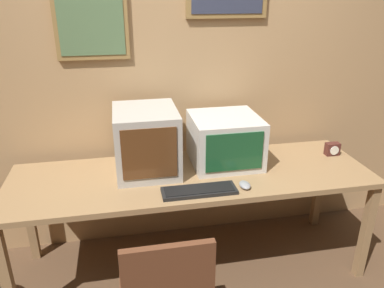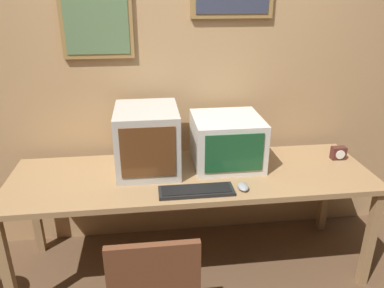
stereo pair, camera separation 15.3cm
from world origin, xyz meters
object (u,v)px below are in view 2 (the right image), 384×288
(monitor_left, at_px, (147,139))
(monitor_right, at_px, (227,141))
(keyboard_main, at_px, (196,191))
(mouse_near_keyboard, at_px, (243,187))
(desk_clock, at_px, (338,153))

(monitor_left, bearing_deg, monitor_right, 1.98)
(keyboard_main, xyz_separation_m, mouse_near_keyboard, (0.29, 0.01, 0.00))
(monitor_left, distance_m, keyboard_main, 0.50)
(keyboard_main, xyz_separation_m, desk_clock, (1.06, 0.35, 0.03))
(monitor_left, distance_m, mouse_near_keyboard, 0.69)
(monitor_right, xyz_separation_m, keyboard_main, (-0.26, -0.38, -0.15))
(monitor_left, distance_m, monitor_right, 0.54)
(monitor_right, distance_m, mouse_near_keyboard, 0.41)
(mouse_near_keyboard, xyz_separation_m, desk_clock, (0.78, 0.34, 0.03))
(monitor_left, height_order, desk_clock, monitor_left)
(keyboard_main, bearing_deg, monitor_right, 55.81)
(monitor_right, relative_size, mouse_near_keyboard, 4.49)
(monitor_left, height_order, keyboard_main, monitor_left)
(monitor_right, height_order, mouse_near_keyboard, monitor_right)
(keyboard_main, distance_m, mouse_near_keyboard, 0.29)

